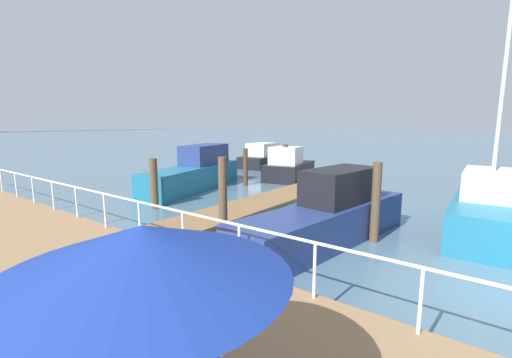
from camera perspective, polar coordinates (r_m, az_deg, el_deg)
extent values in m
plane|color=slate|center=(21.44, -28.84, -1.37)|extent=(300.00, 300.00, 0.00)
cube|color=olive|center=(15.26, 1.41, -3.79)|extent=(14.25, 2.00, 0.18)
cylinder|color=white|center=(5.98, 25.58, -17.79)|extent=(0.06, 0.06, 1.05)
cylinder|color=white|center=(6.49, 9.66, -14.75)|extent=(0.06, 0.06, 1.05)
cylinder|color=white|center=(7.40, -2.79, -11.53)|extent=(0.06, 0.06, 1.05)
cylinder|color=white|center=(8.58, -11.97, -8.75)|extent=(0.06, 0.06, 1.05)
cylinder|color=white|center=(9.93, -18.70, -6.54)|extent=(0.06, 0.06, 1.05)
cylinder|color=white|center=(11.40, -23.72, -4.82)|extent=(0.06, 0.06, 1.05)
cylinder|color=white|center=(12.94, -27.55, -3.47)|extent=(0.06, 0.06, 1.05)
cylinder|color=white|center=(14.54, -30.55, -2.40)|extent=(0.06, 0.06, 1.05)
cylinder|color=white|center=(16.16, -32.95, -1.55)|extent=(0.06, 0.06, 1.05)
cylinder|color=white|center=(17.82, -34.90, -0.84)|extent=(0.06, 0.06, 1.05)
cylinder|color=white|center=(19.49, -36.52, -0.26)|extent=(0.06, 0.06, 1.05)
cylinder|color=white|center=(11.29, -23.89, -2.23)|extent=(0.06, 28.24, 0.06)
cylinder|color=brown|center=(14.94, -16.51, -0.72)|extent=(0.32, 0.32, 2.09)
cylinder|color=#473826|center=(19.53, -1.75, 2.00)|extent=(0.26, 0.26, 2.11)
cylinder|color=#473826|center=(20.94, 4.85, 2.66)|extent=(0.33, 0.33, 2.25)
cylinder|color=brown|center=(10.84, 19.19, -3.70)|extent=(0.26, 0.26, 2.42)
cylinder|color=brown|center=(10.24, -5.49, -3.52)|extent=(0.25, 0.25, 2.57)
cube|color=#1E6B8C|center=(18.66, -10.38, 0.17)|extent=(7.35, 3.43, 1.25)
cube|color=navy|center=(19.52, -8.54, 4.06)|extent=(3.39, 2.12, 1.07)
cube|color=navy|center=(10.50, 11.46, -7.42)|extent=(7.12, 2.54, 1.13)
cube|color=black|center=(10.83, 13.72, -1.06)|extent=(2.75, 1.63, 1.05)
cube|color=black|center=(21.83, 5.53, 1.31)|extent=(4.43, 2.94, 1.03)
cube|color=white|center=(21.07, 4.96, 3.89)|extent=(1.97, 2.01, 1.06)
cube|color=black|center=(28.31, 1.71, 3.08)|extent=(5.83, 2.68, 0.92)
cube|color=white|center=(27.63, 1.03, 4.93)|extent=(2.57, 1.92, 1.00)
cube|color=#1E6B8C|center=(13.23, 34.01, -5.26)|extent=(5.72, 2.22, 1.18)
cube|color=white|center=(13.34, 34.43, -0.68)|extent=(2.54, 1.68, 0.88)
cylinder|color=silver|center=(12.97, 35.82, 13.77)|extent=(0.12, 0.12, 7.54)
cylinder|color=#B2B2B7|center=(3.59, -17.34, -25.85)|extent=(0.06, 0.06, 2.23)
cone|color=navy|center=(3.14, -18.22, -11.23)|extent=(2.57, 2.57, 0.45)
cube|color=#B7B7BC|center=(4.49, -8.50, -24.39)|extent=(0.18, 0.44, 0.45)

